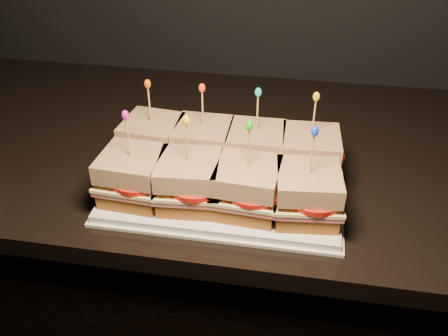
# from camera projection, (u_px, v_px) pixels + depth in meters

# --- Properties ---
(cabinet) EXTENTS (2.45, 0.68, 0.86)m
(cabinet) POSITION_uv_depth(u_px,v_px,m) (297.00, 302.00, 1.29)
(cabinet) COLOR black
(cabinet) RESTS_ON ground
(granite_slab) EXTENTS (2.49, 0.72, 0.04)m
(granite_slab) POSITION_uv_depth(u_px,v_px,m) (315.00, 158.00, 1.04)
(granite_slab) COLOR black
(granite_slab) RESTS_ON cabinet
(platter) EXTENTS (0.41, 0.26, 0.02)m
(platter) POSITION_uv_depth(u_px,v_px,m) (224.00, 189.00, 0.91)
(platter) COLOR white
(platter) RESTS_ON granite_slab
(platter_rim) EXTENTS (0.43, 0.27, 0.01)m
(platter_rim) POSITION_uv_depth(u_px,v_px,m) (224.00, 192.00, 0.91)
(platter_rim) COLOR white
(platter_rim) RESTS_ON granite_slab
(sandwich_0_bread_bot) EXTENTS (0.11, 0.11, 0.03)m
(sandwich_0_bread_bot) POSITION_uv_depth(u_px,v_px,m) (154.00, 154.00, 0.96)
(sandwich_0_bread_bot) COLOR brown
(sandwich_0_bread_bot) RESTS_ON platter
(sandwich_0_ham) EXTENTS (0.12, 0.12, 0.01)m
(sandwich_0_ham) POSITION_uv_depth(u_px,v_px,m) (153.00, 146.00, 0.95)
(sandwich_0_ham) COLOR #CC5C58
(sandwich_0_ham) RESTS_ON sandwich_0_bread_bot
(sandwich_0_cheese) EXTENTS (0.12, 0.12, 0.01)m
(sandwich_0_cheese) POSITION_uv_depth(u_px,v_px,m) (153.00, 143.00, 0.95)
(sandwich_0_cheese) COLOR #F9EA96
(sandwich_0_cheese) RESTS_ON sandwich_0_ham
(sandwich_0_tomato) EXTENTS (0.10, 0.10, 0.01)m
(sandwich_0_tomato) POSITION_uv_depth(u_px,v_px,m) (158.00, 141.00, 0.94)
(sandwich_0_tomato) COLOR red
(sandwich_0_tomato) RESTS_ON sandwich_0_cheese
(sandwich_0_bread_top) EXTENTS (0.11, 0.11, 0.03)m
(sandwich_0_bread_top) POSITION_uv_depth(u_px,v_px,m) (152.00, 129.00, 0.93)
(sandwich_0_bread_top) COLOR #662D0F
(sandwich_0_bread_top) RESTS_ON sandwich_0_tomato
(sandwich_0_pick) EXTENTS (0.00, 0.00, 0.09)m
(sandwich_0_pick) POSITION_uv_depth(u_px,v_px,m) (150.00, 107.00, 0.91)
(sandwich_0_pick) COLOR tan
(sandwich_0_pick) RESTS_ON sandwich_0_bread_top
(sandwich_0_frill) EXTENTS (0.01, 0.01, 0.02)m
(sandwich_0_frill) POSITION_uv_depth(u_px,v_px,m) (148.00, 84.00, 0.88)
(sandwich_0_frill) COLOR #E94E0C
(sandwich_0_frill) RESTS_ON sandwich_0_pick
(sandwich_1_bread_bot) EXTENTS (0.10, 0.10, 0.03)m
(sandwich_1_bread_bot) POSITION_uv_depth(u_px,v_px,m) (204.00, 158.00, 0.95)
(sandwich_1_bread_bot) COLOR brown
(sandwich_1_bread_bot) RESTS_ON platter
(sandwich_1_ham) EXTENTS (0.11, 0.11, 0.01)m
(sandwich_1_ham) POSITION_uv_depth(u_px,v_px,m) (204.00, 150.00, 0.94)
(sandwich_1_ham) COLOR #CC5C58
(sandwich_1_ham) RESTS_ON sandwich_1_bread_bot
(sandwich_1_cheese) EXTENTS (0.11, 0.11, 0.01)m
(sandwich_1_cheese) POSITION_uv_depth(u_px,v_px,m) (204.00, 147.00, 0.93)
(sandwich_1_cheese) COLOR #F9EA96
(sandwich_1_cheese) RESTS_ON sandwich_1_ham
(sandwich_1_tomato) EXTENTS (0.10, 0.10, 0.01)m
(sandwich_1_tomato) POSITION_uv_depth(u_px,v_px,m) (209.00, 146.00, 0.92)
(sandwich_1_tomato) COLOR red
(sandwich_1_tomato) RESTS_ON sandwich_1_cheese
(sandwich_1_bread_top) EXTENTS (0.10, 0.10, 0.03)m
(sandwich_1_bread_top) POSITION_uv_depth(u_px,v_px,m) (203.00, 134.00, 0.92)
(sandwich_1_bread_top) COLOR #662D0F
(sandwich_1_bread_top) RESTS_ON sandwich_1_tomato
(sandwich_1_pick) EXTENTS (0.00, 0.00, 0.09)m
(sandwich_1_pick) POSITION_uv_depth(u_px,v_px,m) (203.00, 111.00, 0.89)
(sandwich_1_pick) COLOR tan
(sandwich_1_pick) RESTS_ON sandwich_1_bread_top
(sandwich_1_frill) EXTENTS (0.01, 0.01, 0.02)m
(sandwich_1_frill) POSITION_uv_depth(u_px,v_px,m) (202.00, 88.00, 0.87)
(sandwich_1_frill) COLOR #F13611
(sandwich_1_frill) RESTS_ON sandwich_1_pick
(sandwich_2_bread_bot) EXTENTS (0.10, 0.10, 0.03)m
(sandwich_2_bread_bot) POSITION_uv_depth(u_px,v_px,m) (255.00, 163.00, 0.93)
(sandwich_2_bread_bot) COLOR brown
(sandwich_2_bread_bot) RESTS_ON platter
(sandwich_2_ham) EXTENTS (0.11, 0.11, 0.01)m
(sandwich_2_ham) POSITION_uv_depth(u_px,v_px,m) (256.00, 155.00, 0.92)
(sandwich_2_ham) COLOR #CC5C58
(sandwich_2_ham) RESTS_ON sandwich_2_bread_bot
(sandwich_2_cheese) EXTENTS (0.11, 0.11, 0.01)m
(sandwich_2_cheese) POSITION_uv_depth(u_px,v_px,m) (256.00, 152.00, 0.92)
(sandwich_2_cheese) COLOR #F9EA96
(sandwich_2_cheese) RESTS_ON sandwich_2_ham
(sandwich_2_tomato) EXTENTS (0.10, 0.10, 0.01)m
(sandwich_2_tomato) POSITION_uv_depth(u_px,v_px,m) (262.00, 151.00, 0.91)
(sandwich_2_tomato) COLOR red
(sandwich_2_tomato) RESTS_ON sandwich_2_cheese
(sandwich_2_bread_top) EXTENTS (0.10, 0.10, 0.03)m
(sandwich_2_bread_top) POSITION_uv_depth(u_px,v_px,m) (256.00, 139.00, 0.90)
(sandwich_2_bread_top) COLOR #662D0F
(sandwich_2_bread_top) RESTS_ON sandwich_2_tomato
(sandwich_2_pick) EXTENTS (0.00, 0.00, 0.09)m
(sandwich_2_pick) POSITION_uv_depth(u_px,v_px,m) (257.00, 115.00, 0.88)
(sandwich_2_pick) COLOR tan
(sandwich_2_pick) RESTS_ON sandwich_2_bread_top
(sandwich_2_frill) EXTENTS (0.01, 0.01, 0.02)m
(sandwich_2_frill) POSITION_uv_depth(u_px,v_px,m) (258.00, 92.00, 0.85)
(sandwich_2_frill) COLOR #10B7A9
(sandwich_2_frill) RESTS_ON sandwich_2_pick
(sandwich_3_bread_bot) EXTENTS (0.11, 0.11, 0.03)m
(sandwich_3_bread_bot) POSITION_uv_depth(u_px,v_px,m) (308.00, 168.00, 0.92)
(sandwich_3_bread_bot) COLOR brown
(sandwich_3_bread_bot) RESTS_ON platter
(sandwich_3_ham) EXTENTS (0.12, 0.11, 0.01)m
(sandwich_3_ham) POSITION_uv_depth(u_px,v_px,m) (309.00, 160.00, 0.91)
(sandwich_3_ham) COLOR #CC5C58
(sandwich_3_ham) RESTS_ON sandwich_3_bread_bot
(sandwich_3_cheese) EXTENTS (0.12, 0.11, 0.01)m
(sandwich_3_cheese) POSITION_uv_depth(u_px,v_px,m) (309.00, 157.00, 0.91)
(sandwich_3_cheese) COLOR #F9EA96
(sandwich_3_cheese) RESTS_ON sandwich_3_ham
(sandwich_3_tomato) EXTENTS (0.10, 0.10, 0.01)m
(sandwich_3_tomato) POSITION_uv_depth(u_px,v_px,m) (316.00, 156.00, 0.90)
(sandwich_3_tomato) COLOR red
(sandwich_3_tomato) RESTS_ON sandwich_3_cheese
(sandwich_3_bread_top) EXTENTS (0.11, 0.11, 0.03)m
(sandwich_3_bread_top) POSITION_uv_depth(u_px,v_px,m) (311.00, 143.00, 0.89)
(sandwich_3_bread_top) COLOR #662D0F
(sandwich_3_bread_top) RESTS_ON sandwich_3_tomato
(sandwich_3_pick) EXTENTS (0.00, 0.00, 0.09)m
(sandwich_3_pick) POSITION_uv_depth(u_px,v_px,m) (314.00, 120.00, 0.86)
(sandwich_3_pick) COLOR tan
(sandwich_3_pick) RESTS_ON sandwich_3_bread_top
(sandwich_3_frill) EXTENTS (0.01, 0.01, 0.02)m
(sandwich_3_frill) POSITION_uv_depth(u_px,v_px,m) (316.00, 97.00, 0.84)
(sandwich_3_frill) COLOR yellow
(sandwich_3_frill) RESTS_ON sandwich_3_pick
(sandwich_4_bread_bot) EXTENTS (0.11, 0.11, 0.03)m
(sandwich_4_bread_bot) POSITION_uv_depth(u_px,v_px,m) (135.00, 190.00, 0.87)
(sandwich_4_bread_bot) COLOR brown
(sandwich_4_bread_bot) RESTS_ON platter
(sandwich_4_ham) EXTENTS (0.12, 0.11, 0.01)m
(sandwich_4_ham) POSITION_uv_depth(u_px,v_px,m) (134.00, 181.00, 0.86)
(sandwich_4_ham) COLOR #CC5C58
(sandwich_4_ham) RESTS_ON sandwich_4_bread_bot
(sandwich_4_cheese) EXTENTS (0.12, 0.11, 0.01)m
(sandwich_4_cheese) POSITION_uv_depth(u_px,v_px,m) (133.00, 178.00, 0.85)
(sandwich_4_cheese) COLOR #F9EA96
(sandwich_4_cheese) RESTS_ON sandwich_4_ham
(sandwich_4_tomato) EXTENTS (0.10, 0.10, 0.01)m
(sandwich_4_tomato) POSITION_uv_depth(u_px,v_px,m) (138.00, 177.00, 0.84)
(sandwich_4_tomato) COLOR red
(sandwich_4_tomato) RESTS_ON sandwich_4_cheese
(sandwich_4_bread_top) EXTENTS (0.11, 0.11, 0.03)m
(sandwich_4_bread_top) POSITION_uv_depth(u_px,v_px,m) (131.00, 164.00, 0.84)
(sandwich_4_bread_top) COLOR #662D0F
(sandwich_4_bread_top) RESTS_ON sandwich_4_tomato
(sandwich_4_pick) EXTENTS (0.00, 0.00, 0.09)m
(sandwich_4_pick) POSITION_uv_depth(u_px,v_px,m) (128.00, 140.00, 0.81)
(sandwich_4_pick) COLOR tan
(sandwich_4_pick) RESTS_ON sandwich_4_bread_top
(sandwich_4_frill) EXTENTS (0.01, 0.01, 0.02)m
(sandwich_4_frill) POSITION_uv_depth(u_px,v_px,m) (125.00, 115.00, 0.78)
(sandwich_4_frill) COLOR #C41990
(sandwich_4_frill) RESTS_ON sandwich_4_pick
(sandwich_5_bread_bot) EXTENTS (0.11, 0.11, 0.03)m
(sandwich_5_bread_bot) POSITION_uv_depth(u_px,v_px,m) (190.00, 196.00, 0.85)
(sandwich_5_bread_bot) COLOR brown
(sandwich_5_bread_bot) RESTS_ON platter
(sandwich_5_ham) EXTENTS (0.12, 0.11, 0.01)m
(sandwich_5_ham) POSITION_uv_depth(u_px,v_px,m) (189.00, 187.00, 0.84)
(sandwich_5_ham) COLOR #CC5C58
(sandwich_5_ham) RESTS_ON sandwich_5_bread_bot
(sandwich_5_cheese) EXTENTS (0.12, 0.12, 0.01)m
(sandwich_5_cheese) POSITION_uv_depth(u_px,v_px,m) (189.00, 184.00, 0.84)
(sandwich_5_cheese) COLOR #F9EA96
(sandwich_5_cheese) RESTS_ON sandwich_5_ham
(sandwich_5_tomato) EXTENTS (0.10, 0.10, 0.01)m
(sandwich_5_tomato) POSITION_uv_depth(u_px,v_px,m) (195.00, 183.00, 0.83)
(sandwich_5_tomato) COLOR red
(sandwich_5_tomato) RESTS_ON sandwich_5_cheese
(sandwich_5_bread_top) EXTENTS (0.11, 0.11, 0.03)m
(sandwich_5_bread_top) POSITION_uv_depth(u_px,v_px,m) (189.00, 169.00, 0.82)
(sandwich_5_bread_top) COLOR #662D0F
(sandwich_5_bread_top) RESTS_ON sandwich_5_tomato
(sandwich_5_pick) EXTENTS (0.00, 0.00, 0.09)m
(sandwich_5_pick) POSITION_uv_depth(u_px,v_px,m) (187.00, 145.00, 0.80)
(sandwich_5_pick) COLOR tan
(sandwich_5_pick) RESTS_ON sandwich_5_bread_top
(sandwich_5_frill) EXTENTS (0.01, 0.01, 0.02)m
(sandwich_5_frill) POSITION_uv_depth(u_px,v_px,m) (186.00, 120.00, 0.77)
(sandwich_5_frill) COLOR yellow
(sandwich_5_frill) RESTS_ON sandwich_5_pick
(sandwich_6_bread_bot) EXTENTS (0.11, 0.11, 0.03)m
(sandwich_6_bread_bot) POSITION_uv_depth(u_px,v_px,m) (247.00, 202.00, 0.84)
(sandwich_6_bread_bot) COLOR brown
(sandwich_6_bread_bot) RESTS_ON platter
(sandwich_6_ham) EXTENTS (0.12, 0.11, 0.01)m
(sandwich_6_ham) POSITION_uv_depth(u_px,v_px,m) (247.00, 193.00, 0.83)
(sandwich_6_ham) COLOR #CC5C58
(sandwich_6_ham) RESTS_ON sandwich_6_bread_bot
(sandwich_6_cheese) EXTENTS (0.12, 0.11, 0.01)m
(sandwich_6_cheese) POSITION_uv_depth(u_px,v_px,m) (247.00, 190.00, 0.82)
(sandwich_6_cheese) COLOR #F9EA96
(sandwich_6_cheese) RESTS_ON sandwich_6_ham
(sandwich_6_tomato) EXTENTS (0.10, 0.10, 0.01)m
(sandwich_6_tomato) POSITION_uv_depth(u_px,v_px,m) (254.00, 189.00, 0.81)
(sandwich_6_tomato) COLOR red
(sandwich_6_tomato) RESTS_ON sandwich_6_cheese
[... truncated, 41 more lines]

